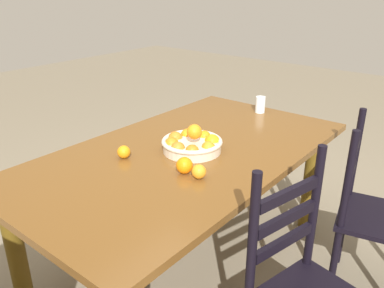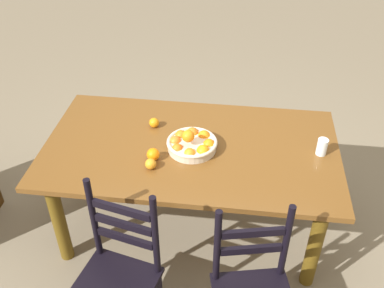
% 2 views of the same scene
% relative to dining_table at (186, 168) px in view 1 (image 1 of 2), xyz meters
% --- Properties ---
extents(ground_plane, '(12.00, 12.00, 0.00)m').
position_rel_dining_table_xyz_m(ground_plane, '(0.00, 0.00, -0.63)').
color(ground_plane, '#766B56').
extents(dining_table, '(1.88, 1.05, 0.73)m').
position_rel_dining_table_xyz_m(dining_table, '(0.00, 0.00, 0.00)').
color(dining_table, brown).
rests_on(dining_table, ground).
extents(chair_near_window, '(0.48, 0.48, 0.96)m').
position_rel_dining_table_xyz_m(chair_near_window, '(-0.43, 0.87, -0.18)').
color(chair_near_window, black).
rests_on(chair_near_window, ground).
extents(fruit_bowl, '(0.32, 0.32, 0.16)m').
position_rel_dining_table_xyz_m(fruit_bowl, '(-0.01, 0.03, 0.15)').
color(fruit_bowl, beige).
rests_on(fruit_bowl, dining_table).
extents(orange_loose_0, '(0.07, 0.07, 0.07)m').
position_rel_dining_table_xyz_m(orange_loose_0, '(0.27, -0.18, 0.14)').
color(orange_loose_0, orange).
rests_on(orange_loose_0, dining_table).
extents(orange_loose_1, '(0.07, 0.07, 0.07)m').
position_rel_dining_table_xyz_m(orange_loose_1, '(0.21, 0.25, 0.14)').
color(orange_loose_1, orange).
rests_on(orange_loose_1, dining_table).
extents(orange_loose_2, '(0.08, 0.08, 0.08)m').
position_rel_dining_table_xyz_m(orange_loose_2, '(0.21, 0.17, 0.14)').
color(orange_loose_2, orange).
rests_on(orange_loose_2, dining_table).
extents(drinking_glass, '(0.07, 0.07, 0.11)m').
position_rel_dining_table_xyz_m(drinking_glass, '(-0.82, -0.02, 0.16)').
color(drinking_glass, silver).
rests_on(drinking_glass, dining_table).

